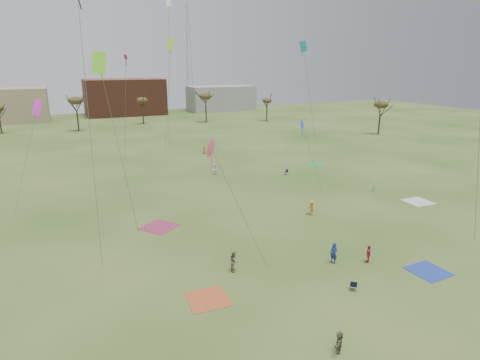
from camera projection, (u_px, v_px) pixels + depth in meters
name	position (u px, v px, depth m)	size (l,w,h in m)	color
ground	(302.00, 284.00, 31.77)	(260.00, 260.00, 0.00)	#2F5019
flyer_near_right	(334.00, 253.00, 34.92)	(0.70, 0.46, 1.92)	navy
spectator_fore_a	(368.00, 254.00, 35.08)	(0.96, 0.40, 1.63)	#C32155
spectator_fore_b	(234.00, 261.00, 33.63)	(0.87, 0.68, 1.79)	#7B664E
spectator_fore_c	(339.00, 342.00, 24.09)	(1.34, 0.43, 1.45)	brown
flyer_mid_b	(311.00, 208.00, 46.19)	(1.15, 0.66, 1.77)	orange
flyer_mid_c	(374.00, 186.00, 54.76)	(0.52, 0.34, 1.43)	#75C2C3
spectator_mid_e	(215.00, 170.00, 62.93)	(0.82, 0.64, 1.68)	white
flyer_far_b	(204.00, 150.00, 77.85)	(0.69, 0.45, 1.42)	#BB5620
blanket_red	(208.00, 299.00, 29.74)	(2.96, 2.96, 0.03)	#CA5628
blanket_blue	(428.00, 271.00, 33.74)	(2.96, 2.96, 0.03)	#263FA6
blanket_cream	(418.00, 202.00, 50.77)	(3.13, 3.13, 0.03)	silver
blanket_plum	(159.00, 227.00, 42.94)	(3.35, 3.35, 0.03)	#9C3055
blanket_olive	(316.00, 165.00, 69.57)	(2.95, 2.95, 0.03)	green
camp_chair_center	(353.00, 287.00, 30.88)	(0.73, 0.74, 0.87)	#131334
camp_chair_right	(286.00, 173.00, 63.13)	(0.64, 0.61, 0.87)	#131836
kites_aloft	(176.00, 32.00, 51.22)	(58.06, 61.59, 27.84)	#ED3B1B
tree_line	(118.00, 106.00, 97.87)	(117.44, 49.32, 8.91)	#3A2B1E
building_brick	(125.00, 97.00, 137.04)	(26.00, 16.00, 12.00)	brown
building_grey	(221.00, 98.00, 149.53)	(24.00, 12.00, 9.00)	gray
radio_tower	(189.00, 58.00, 147.57)	(1.51, 1.72, 41.00)	#9EA3A8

